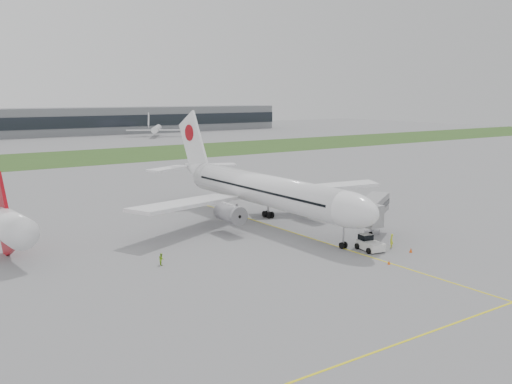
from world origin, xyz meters
TOP-DOWN VIEW (x-y plane):
  - ground at (0.00, 0.00)m, footprint 600.00×600.00m
  - apron_markings at (0.00, -5.00)m, footprint 70.00×70.00m
  - grass_strip at (0.00, 120.00)m, footprint 600.00×50.00m
  - airliner at (0.00, 4.87)m, footprint 48.13×53.95m
  - pushback_tug at (2.36, -17.51)m, footprint 3.21×4.27m
  - jet_bridge at (6.64, -13.80)m, footprint 12.16×9.90m
  - safety_cone_left at (-0.50, -23.74)m, footprint 0.37×0.37m
  - safety_cone_right at (6.05, -21.64)m, footprint 0.45×0.45m
  - ground_crew_near at (5.85, -18.37)m, footprint 0.83×0.77m
  - ground_crew_far at (-23.87, -7.82)m, footprint 0.68×0.81m
  - neighbor_aircraft at (-38.72, 4.20)m, footprint 4.69×14.37m
  - distant_aircraft_right at (68.79, 192.39)m, footprint 38.69×37.38m

SIDE VIEW (x-z plane):
  - ground at x=0.00m, z-range 0.00..0.00m
  - apron_markings at x=0.00m, z-range -0.02..0.02m
  - distant_aircraft_right at x=68.79m, z-range -5.67..5.67m
  - grass_strip at x=0.00m, z-range 0.00..0.02m
  - safety_cone_left at x=-0.50m, z-range 0.00..0.52m
  - safety_cone_right at x=6.05m, z-range 0.00..0.62m
  - ground_crew_far at x=-23.87m, z-range 0.00..1.51m
  - pushback_tug at x=2.36m, z-range -0.08..1.94m
  - ground_crew_near at x=5.85m, z-range 0.00..1.91m
  - jet_bridge at x=6.64m, z-range 1.47..7.62m
  - neighbor_aircraft at x=-38.72m, z-range -1.21..10.47m
  - airliner at x=0.00m, z-range -3.28..14.60m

